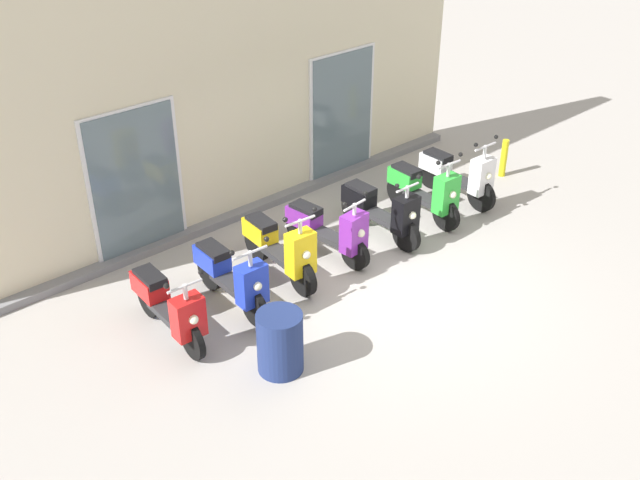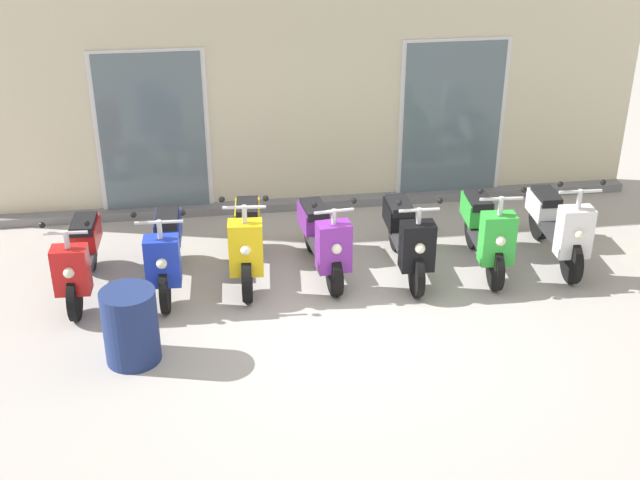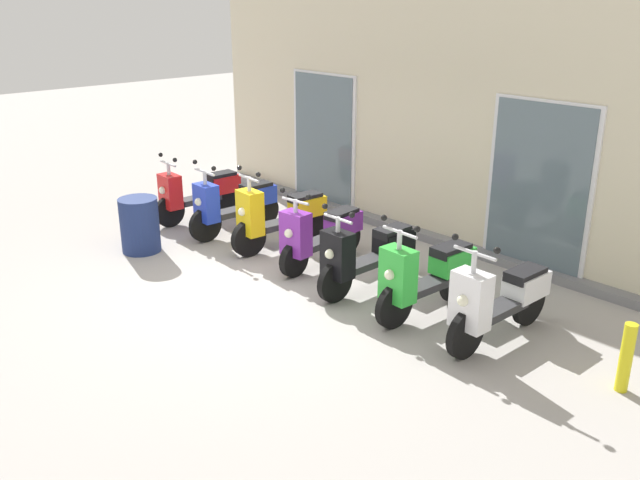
{
  "view_description": "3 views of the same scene",
  "coord_description": "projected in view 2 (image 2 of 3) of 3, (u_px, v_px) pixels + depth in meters",
  "views": [
    {
      "loc": [
        -6.46,
        -5.86,
        5.89
      ],
      "look_at": [
        -0.62,
        0.68,
        0.71
      ],
      "focal_mm": 41.61,
      "sensor_mm": 36.0,
      "label": 1
    },
    {
      "loc": [
        -1.33,
        -7.79,
        5.05
      ],
      "look_at": [
        -0.12,
        0.85,
        0.59
      ],
      "focal_mm": 47.94,
      "sensor_mm": 36.0,
      "label": 2
    },
    {
      "loc": [
        6.35,
        -4.79,
        3.57
      ],
      "look_at": [
        0.61,
        0.55,
        0.69
      ],
      "focal_mm": 38.23,
      "sensor_mm": 36.0,
      "label": 3
    }
  ],
  "objects": [
    {
      "name": "scooter_white",
      "position": [
        558.0,
        224.0,
        10.4
      ],
      "size": [
        0.57,
        1.69,
        1.28
      ],
      "color": "black",
      "rests_on": "ground_plane"
    },
    {
      "name": "scooter_purple",
      "position": [
        323.0,
        238.0,
        10.14
      ],
      "size": [
        0.54,
        1.6,
        1.17
      ],
      "color": "black",
      "rests_on": "ground_plane"
    },
    {
      "name": "scooter_black",
      "position": [
        407.0,
        236.0,
        10.15
      ],
      "size": [
        0.53,
        1.66,
        1.19
      ],
      "color": "black",
      "rests_on": "ground_plane"
    },
    {
      "name": "ground_plane",
      "position": [
        341.0,
        322.0,
        9.33
      ],
      "size": [
        40.0,
        40.0,
        0.0
      ],
      "primitive_type": "plane",
      "color": "#A8A39E"
    },
    {
      "name": "storefront_facade",
      "position": [
        304.0,
        65.0,
        11.3
      ],
      "size": [
        9.25,
        0.5,
        4.09
      ],
      "color": "beige",
      "rests_on": "ground_plane"
    },
    {
      "name": "scooter_blue",
      "position": [
        166.0,
        250.0,
        9.8
      ],
      "size": [
        0.59,
        1.61,
        1.21
      ],
      "color": "black",
      "rests_on": "ground_plane"
    },
    {
      "name": "trash_bin",
      "position": [
        131.0,
        326.0,
        8.54
      ],
      "size": [
        0.56,
        0.56,
        0.79
      ],
      "primitive_type": "cylinder",
      "color": "navy",
      "rests_on": "ground_plane"
    },
    {
      "name": "scooter_red",
      "position": [
        80.0,
        257.0,
        9.69
      ],
      "size": [
        0.53,
        1.63,
        1.16
      ],
      "color": "black",
      "rests_on": "ground_plane"
    },
    {
      "name": "scooter_green",
      "position": [
        486.0,
        230.0,
        10.22
      ],
      "size": [
        0.56,
        1.59,
        1.26
      ],
      "color": "black",
      "rests_on": "ground_plane"
    },
    {
      "name": "scooter_yellow",
      "position": [
        247.0,
        240.0,
        10.04
      ],
      "size": [
        0.54,
        1.68,
        1.27
      ],
      "color": "black",
      "rests_on": "ground_plane"
    }
  ]
}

